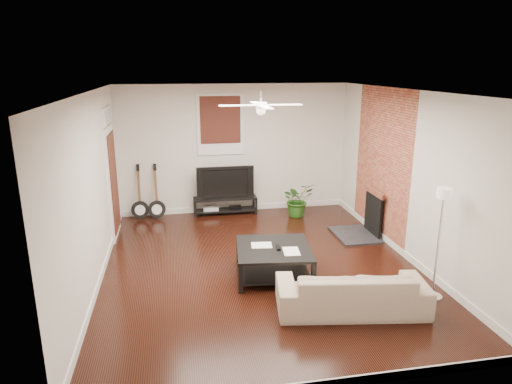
% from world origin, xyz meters
% --- Properties ---
extents(room, '(5.01, 6.01, 2.81)m').
position_xyz_m(room, '(0.00, 0.00, 1.40)').
color(room, black).
rests_on(room, ground).
extents(brick_accent, '(0.02, 2.20, 2.80)m').
position_xyz_m(brick_accent, '(2.49, 1.00, 1.40)').
color(brick_accent, '#9F4233').
rests_on(brick_accent, floor).
extents(fireplace, '(0.80, 1.10, 0.92)m').
position_xyz_m(fireplace, '(2.20, 1.00, 0.46)').
color(fireplace, black).
rests_on(fireplace, floor).
extents(window_back, '(1.00, 0.06, 1.30)m').
position_xyz_m(window_back, '(-0.30, 2.97, 1.95)').
color(window_back, '#3A140F').
rests_on(window_back, wall_back).
extents(door_left, '(0.08, 1.00, 2.50)m').
position_xyz_m(door_left, '(-2.46, 1.90, 1.25)').
color(door_left, white).
rests_on(door_left, wall_left).
extents(tv_stand, '(1.37, 0.37, 0.38)m').
position_xyz_m(tv_stand, '(-0.25, 2.78, 0.19)').
color(tv_stand, black).
rests_on(tv_stand, floor).
extents(tv, '(1.23, 0.16, 0.71)m').
position_xyz_m(tv, '(-0.25, 2.80, 0.74)').
color(tv, black).
rests_on(tv, tv_stand).
extents(coffee_table, '(1.25, 1.25, 0.47)m').
position_xyz_m(coffee_table, '(0.14, -0.37, 0.24)').
color(coffee_table, black).
rests_on(coffee_table, floor).
extents(sofa, '(2.07, 1.06, 0.58)m').
position_xyz_m(sofa, '(0.93, -1.56, 0.29)').
color(sofa, tan).
rests_on(sofa, floor).
extents(floor_lamp, '(0.30, 0.30, 1.61)m').
position_xyz_m(floor_lamp, '(2.20, -1.46, 0.81)').
color(floor_lamp, silver).
rests_on(floor_lamp, floor).
extents(potted_plant, '(0.81, 0.75, 0.75)m').
position_xyz_m(potted_plant, '(1.28, 2.36, 0.37)').
color(potted_plant, '#235518').
rests_on(potted_plant, floor).
extents(guitar_left, '(0.37, 0.27, 1.19)m').
position_xyz_m(guitar_left, '(-2.07, 2.75, 0.60)').
color(guitar_left, black).
rests_on(guitar_left, floor).
extents(guitar_right, '(0.39, 0.29, 1.19)m').
position_xyz_m(guitar_right, '(-1.72, 2.72, 0.60)').
color(guitar_right, black).
rests_on(guitar_right, floor).
extents(ceiling_fan, '(1.24, 1.24, 0.32)m').
position_xyz_m(ceiling_fan, '(0.00, 0.00, 2.60)').
color(ceiling_fan, white).
rests_on(ceiling_fan, ceiling).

